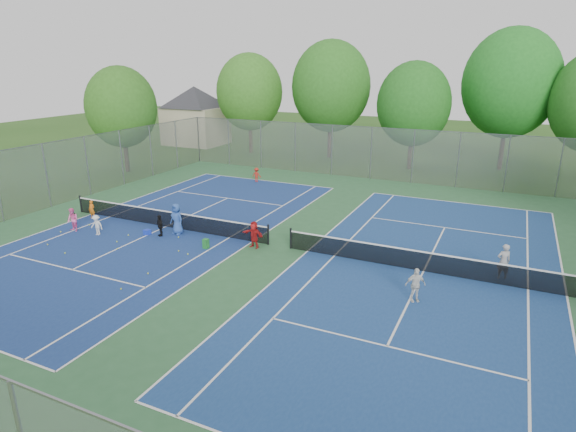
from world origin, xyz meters
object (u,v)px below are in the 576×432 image
at_px(net_left, 165,219).
at_px(ball_hopper, 206,244).
at_px(instructor, 504,262).
at_px(net_right, 424,262).
at_px(ball_crate, 147,232).

height_order(net_left, ball_hopper, net_left).
height_order(net_left, instructor, instructor).
xyz_separation_m(ball_hopper, instructor, (13.23, 2.44, 0.53)).
distance_m(net_left, instructor, 17.11).
bearing_deg(ball_hopper, net_left, 155.51).
bearing_deg(net_right, ball_hopper, -170.17).
bearing_deg(net_left, instructor, 2.29).
xyz_separation_m(net_right, ball_crate, (-14.10, -1.41, -0.32)).
distance_m(net_left, net_right, 14.00).
distance_m(net_right, ball_crate, 14.17).
bearing_deg(instructor, ball_crate, -19.65).
height_order(net_left, ball_crate, net_left).
relative_size(net_left, net_right, 1.00).
height_order(ball_crate, ball_hopper, ball_hopper).
distance_m(ball_crate, instructor, 17.33).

